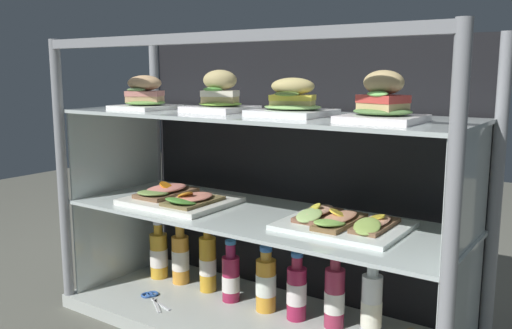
{
  "coord_description": "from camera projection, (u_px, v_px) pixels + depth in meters",
  "views": [
    {
      "loc": [
        0.92,
        -1.34,
        0.81
      ],
      "look_at": [
        0.0,
        0.0,
        0.54
      ],
      "focal_mm": 38.21,
      "sensor_mm": 36.0,
      "label": 1
    }
  ],
  "objects": [
    {
      "name": "open_sandwich_tray_mid_left",
      "position": [
        342.0,
        222.0,
        1.52
      ],
      "size": [
        0.34,
        0.28,
        0.06
      ],
      "color": "white",
      "rests_on": "shelf_lower_glass"
    },
    {
      "name": "plated_roll_sandwich_center",
      "position": [
        220.0,
        97.0,
        1.69
      ],
      "size": [
        0.19,
        0.19,
        0.13
      ],
      "color": "white",
      "rests_on": "shelf_upper_glass"
    },
    {
      "name": "shelf_lower_glass",
      "position": [
        256.0,
        216.0,
        1.68
      ],
      "size": [
        1.26,
        0.43,
        0.01
      ],
      "primitive_type": "cube",
      "color": "silver",
      "rests_on": "riser_lower_tier"
    },
    {
      "name": "riser_lower_tier",
      "position": [
        256.0,
        268.0,
        1.71
      ],
      "size": [
        1.25,
        0.41,
        0.33
      ],
      "color": "silver",
      "rests_on": "case_base_deck"
    },
    {
      "name": "plated_roll_sandwich_far_right",
      "position": [
        383.0,
        104.0,
        1.34
      ],
      "size": [
        0.19,
        0.19,
        0.13
      ],
      "color": "white",
      "rests_on": "shelf_upper_glass"
    },
    {
      "name": "riser_upper_tier",
      "position": [
        256.0,
        166.0,
        1.65
      ],
      "size": [
        1.25,
        0.41,
        0.3
      ],
      "color": "silver",
      "rests_on": "shelf_lower_glass"
    },
    {
      "name": "juice_bottle_front_middle",
      "position": [
        159.0,
        255.0,
        2.05
      ],
      "size": [
        0.07,
        0.07,
        0.22
      ],
      "color": "gold",
      "rests_on": "case_base_deck"
    },
    {
      "name": "juice_bottle_front_left_end",
      "position": [
        181.0,
        258.0,
        2.0
      ],
      "size": [
        0.06,
        0.06,
        0.23
      ],
      "color": "gold",
      "rests_on": "case_base_deck"
    },
    {
      "name": "kitchen_scissors",
      "position": [
        152.0,
        297.0,
        1.88
      ],
      "size": [
        0.17,
        0.13,
        0.01
      ],
      "color": "silver",
      "rests_on": "case_base_deck"
    },
    {
      "name": "juice_bottle_near_post",
      "position": [
        231.0,
        277.0,
        1.84
      ],
      "size": [
        0.06,
        0.06,
        0.21
      ],
      "color": "#981E41",
      "rests_on": "case_base_deck"
    },
    {
      "name": "shelf_upper_glass",
      "position": [
        256.0,
        115.0,
        1.63
      ],
      "size": [
        1.26,
        0.43,
        0.01
      ],
      "primitive_type": "cube",
      "color": "silver",
      "rests_on": "riser_upper_tier"
    },
    {
      "name": "case_frame",
      "position": [
        278.0,
        169.0,
        1.76
      ],
      "size": [
        1.32,
        0.48,
        0.92
      ],
      "color": "gray",
      "rests_on": "ground"
    },
    {
      "name": "juice_bottle_back_left",
      "position": [
        372.0,
        307.0,
        1.58
      ],
      "size": [
        0.06,
        0.06,
        0.23
      ],
      "color": "silver",
      "rests_on": "case_base_deck"
    },
    {
      "name": "plated_roll_sandwich_right_of_center",
      "position": [
        145.0,
        96.0,
        1.81
      ],
      "size": [
        0.18,
        0.18,
        0.11
      ],
      "color": "white",
      "rests_on": "shelf_upper_glass"
    },
    {
      "name": "case_base_deck",
      "position": [
        256.0,
        323.0,
        1.74
      ],
      "size": [
        1.32,
        0.48,
        0.04
      ],
      "primitive_type": "cube",
      "color": "#B6BCB5",
      "rests_on": "ground"
    },
    {
      "name": "juice_bottle_front_fourth",
      "position": [
        208.0,
        263.0,
        1.92
      ],
      "size": [
        0.06,
        0.06,
        0.25
      ],
      "color": "gold",
      "rests_on": "case_base_deck"
    },
    {
      "name": "plated_roll_sandwich_near_left_corner",
      "position": [
        293.0,
        103.0,
        1.54
      ],
      "size": [
        0.2,
        0.2,
        0.11
      ],
      "color": "white",
      "rests_on": "shelf_upper_glass"
    },
    {
      "name": "open_sandwich_tray_near_left_corner",
      "position": [
        178.0,
        198.0,
        1.81
      ],
      "size": [
        0.34,
        0.28,
        0.07
      ],
      "color": "white",
      "rests_on": "shelf_lower_glass"
    },
    {
      "name": "juice_bottle_tucked_behind",
      "position": [
        265.0,
        283.0,
        1.77
      ],
      "size": [
        0.07,
        0.07,
        0.22
      ],
      "color": "gold",
      "rests_on": "case_base_deck"
    },
    {
      "name": "juice_bottle_back_center",
      "position": [
        297.0,
        291.0,
        1.7
      ],
      "size": [
        0.06,
        0.06,
        0.22
      ],
      "color": "#9E1E44",
      "rests_on": "case_base_deck"
    },
    {
      "name": "juice_bottle_front_second",
      "position": [
        335.0,
        297.0,
        1.65
      ],
      "size": [
        0.06,
        0.06,
        0.23
      ],
      "color": "#9A2946",
      "rests_on": "case_base_deck"
    }
  ]
}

